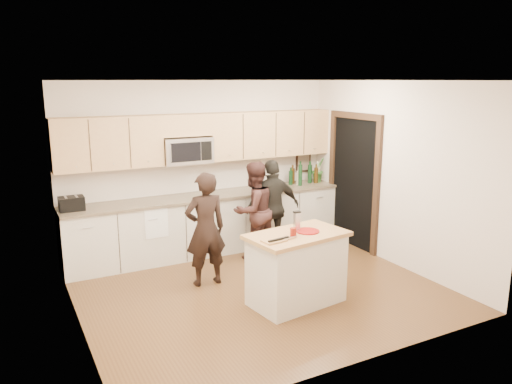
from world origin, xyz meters
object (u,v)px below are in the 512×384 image
island (297,268)px  woman_right (273,207)px  toaster (72,204)px  woman_center (254,210)px  woman_left (205,229)px

island → woman_right: woman_right is taller
toaster → woman_center: (2.56, -0.54, -0.28)m
woman_center → woman_right: size_ratio=0.99×
woman_left → woman_center: bearing=-147.1°
island → woman_center: (0.29, 1.70, 0.30)m
toaster → woman_center: bearing=-11.9°
woman_center → toaster: bearing=-25.8°
toaster → woman_right: size_ratio=0.22×
toaster → woman_left: woman_left is taller
woman_left → woman_right: (1.39, 0.63, -0.02)m
woman_left → woman_right: bearing=-153.6°
woman_left → island: bearing=127.3°
woman_center → island: bearing=66.4°
toaster → woman_center: 2.63m
island → toaster: bearing=127.5°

